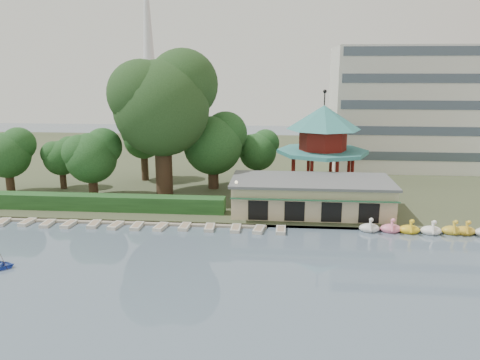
# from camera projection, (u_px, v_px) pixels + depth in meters

# --- Properties ---
(ground_plane) EXTENTS (220.00, 220.00, 0.00)m
(ground_plane) POSITION_uv_depth(u_px,v_px,m) (192.00, 300.00, 34.80)
(ground_plane) COLOR slate
(ground_plane) RESTS_ON ground
(shore) EXTENTS (220.00, 70.00, 0.40)m
(shore) POSITION_uv_depth(u_px,v_px,m) (246.00, 162.00, 85.14)
(shore) COLOR #424930
(shore) RESTS_ON ground
(embankment) EXTENTS (220.00, 0.60, 0.30)m
(embankment) POSITION_uv_depth(u_px,v_px,m) (221.00, 224.00, 51.53)
(embankment) COLOR gray
(embankment) RESTS_ON ground
(dock) EXTENTS (34.00, 1.60, 0.24)m
(dock) POSITION_uv_depth(u_px,v_px,m) (115.00, 221.00, 52.47)
(dock) COLOR gray
(dock) RESTS_ON ground
(boathouse) EXTENTS (18.60, 9.39, 3.90)m
(boathouse) POSITION_uv_depth(u_px,v_px,m) (311.00, 195.00, 54.68)
(boathouse) COLOR #C5B390
(boathouse) RESTS_ON shore
(pavilion) EXTENTS (12.40, 12.40, 13.50)m
(pavilion) POSITION_uv_depth(u_px,v_px,m) (323.00, 140.00, 63.04)
(pavilion) COLOR #C5B390
(pavilion) RESTS_ON shore
(office_building) EXTENTS (38.00, 18.00, 20.00)m
(office_building) POSITION_uv_depth(u_px,v_px,m) (441.00, 113.00, 77.21)
(office_building) COLOR silver
(office_building) RESTS_ON shore
(broadcast_tower) EXTENTS (8.00, 8.00, 96.00)m
(broadcast_tower) POSITION_uv_depth(u_px,v_px,m) (147.00, 19.00, 166.18)
(broadcast_tower) COLOR silver
(broadcast_tower) RESTS_ON ground
(hedge) EXTENTS (30.00, 2.00, 1.80)m
(hedge) POSITION_uv_depth(u_px,v_px,m) (100.00, 202.00, 55.66)
(hedge) COLOR #224F21
(hedge) RESTS_ON shore
(lamp_post) EXTENTS (0.36, 0.36, 4.28)m
(lamp_post) POSITION_uv_depth(u_px,v_px,m) (236.00, 192.00, 52.31)
(lamp_post) COLOR black
(lamp_post) RESTS_ON shore
(big_tree) EXTENTS (13.59, 12.66, 19.05)m
(big_tree) POSITION_uv_depth(u_px,v_px,m) (163.00, 101.00, 59.91)
(big_tree) COLOR #3A281C
(big_tree) RESTS_ON shore
(small_trees) EXTENTS (39.34, 16.34, 10.68)m
(small_trees) POSITION_uv_depth(u_px,v_px,m) (147.00, 146.00, 64.48)
(small_trees) COLOR #3A281C
(small_trees) RESTS_ON shore
(swan_boats) EXTENTS (22.13, 2.13, 1.92)m
(swan_boats) POSITION_uv_depth(u_px,v_px,m) (461.00, 231.00, 48.60)
(swan_boats) COLOR white
(swan_boats) RESTS_ON ground
(moored_rowboats) EXTENTS (34.68, 2.72, 0.36)m
(moored_rowboats) POSITION_uv_depth(u_px,v_px,m) (127.00, 225.00, 50.89)
(moored_rowboats) COLOR beige
(moored_rowboats) RESTS_ON ground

